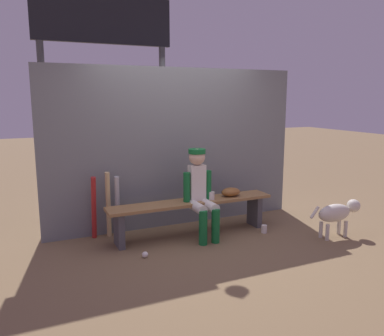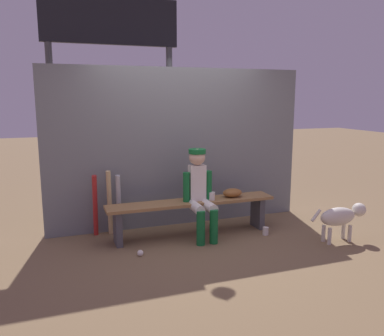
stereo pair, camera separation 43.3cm
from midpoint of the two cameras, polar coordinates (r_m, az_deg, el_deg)
ground_plane at (r=5.46m, az=-2.30°, el=-9.77°), size 30.00×30.00×0.00m
chainlink_fence at (r=5.68m, az=-4.44°, el=2.90°), size 3.83×0.03×2.29m
dugout_bench at (r=5.34m, az=-2.33°, el=-5.98°), size 2.32×0.36×0.49m
player_seated at (r=5.19m, az=-1.13°, el=-3.23°), size 0.41×0.55×1.19m
baseball_glove at (r=5.54m, az=3.45°, el=-3.52°), size 0.28×0.20×0.12m
bat_aluminum_silver at (r=5.45m, az=-13.08°, el=-5.45°), size 0.09×0.16×0.84m
bat_wood_natural at (r=5.41m, az=-14.38°, el=-5.23°), size 0.10×0.18×0.91m
bat_aluminum_red at (r=5.38m, az=-16.38°, el=-5.65°), size 0.07×0.21×0.87m
baseball at (r=4.79m, az=-9.50°, el=-12.39°), size 0.07×0.07×0.07m
cup_on_ground at (r=5.58m, az=8.27°, el=-8.81°), size 0.08×0.08×0.11m
cup_on_bench at (r=5.35m, az=0.55°, el=-4.08°), size 0.08×0.08×0.11m
scoreboard at (r=6.27m, az=-13.98°, el=16.10°), size 2.32×0.27×3.60m
dog at (r=5.58m, az=18.39°, el=-6.24°), size 0.84×0.20×0.49m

